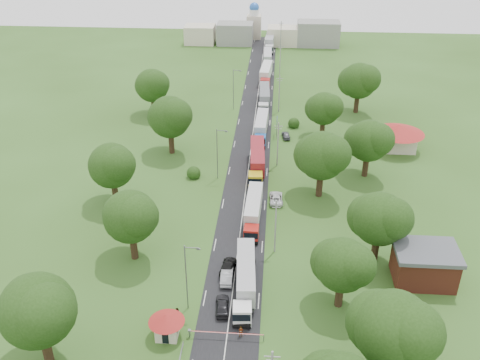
# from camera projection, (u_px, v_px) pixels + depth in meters

# --- Properties ---
(ground) EXTENTS (260.00, 260.00, 0.00)m
(ground) POSITION_uv_depth(u_px,v_px,m) (241.00, 224.00, 86.46)
(ground) COLOR #2C4B19
(ground) RESTS_ON ground
(road) EXTENTS (8.00, 200.00, 0.04)m
(road) POSITION_uv_depth(u_px,v_px,m) (249.00, 167.00, 103.88)
(road) COLOR black
(road) RESTS_ON ground
(boom_barrier) EXTENTS (9.22, 0.35, 1.18)m
(boom_barrier) POSITION_uv_depth(u_px,v_px,m) (215.00, 333.00, 64.35)
(boom_barrier) COLOR slate
(boom_barrier) RESTS_ON ground
(guard_booth) EXTENTS (4.40, 4.40, 3.45)m
(guard_booth) POSITION_uv_depth(u_px,v_px,m) (167.00, 323.00, 64.10)
(guard_booth) COLOR beige
(guard_booth) RESTS_ON ground
(info_sign) EXTENTS (0.12, 3.10, 4.10)m
(info_sign) POSITION_uv_depth(u_px,v_px,m) (277.00, 123.00, 115.14)
(info_sign) COLOR slate
(info_sign) RESTS_ON ground
(pole_1) EXTENTS (1.60, 0.24, 9.00)m
(pole_1) POSITION_uv_depth(u_px,v_px,m) (276.00, 226.00, 77.73)
(pole_1) COLOR gray
(pole_1) RESTS_ON ground
(pole_2) EXTENTS (1.60, 0.24, 9.00)m
(pole_2) POSITION_uv_depth(u_px,v_px,m) (278.00, 144.00, 102.11)
(pole_2) COLOR gray
(pole_2) RESTS_ON ground
(pole_3) EXTENTS (1.60, 0.24, 9.00)m
(pole_3) POSITION_uv_depth(u_px,v_px,m) (279.00, 93.00, 126.50)
(pole_3) COLOR gray
(pole_3) RESTS_ON ground
(pole_4) EXTENTS (1.60, 0.24, 9.00)m
(pole_4) POSITION_uv_depth(u_px,v_px,m) (280.00, 59.00, 150.88)
(pole_4) COLOR gray
(pole_4) RESTS_ON ground
(pole_5) EXTENTS (1.60, 0.24, 9.00)m
(pole_5) POSITION_uv_depth(u_px,v_px,m) (281.00, 35.00, 175.26)
(pole_5) COLOR gray
(pole_5) RESTS_ON ground
(lamp_0) EXTENTS (2.03, 0.22, 10.00)m
(lamp_0) POSITION_uv_depth(u_px,v_px,m) (187.00, 275.00, 66.69)
(lamp_0) COLOR slate
(lamp_0) RESTS_ON ground
(lamp_1) EXTENTS (2.03, 0.22, 10.00)m
(lamp_1) POSITION_uv_depth(u_px,v_px,m) (218.00, 151.00, 97.16)
(lamp_1) COLOR slate
(lamp_1) RESTS_ON ground
(lamp_2) EXTENTS (2.03, 0.22, 10.00)m
(lamp_2) POSITION_uv_depth(u_px,v_px,m) (234.00, 87.00, 127.64)
(lamp_2) COLOR slate
(lamp_2) RESTS_ON ground
(tree_1) EXTENTS (9.60, 9.60, 12.05)m
(tree_1) POSITION_uv_depth(u_px,v_px,m) (393.00, 328.00, 55.51)
(tree_1) COLOR #382616
(tree_1) RESTS_ON ground
(tree_2) EXTENTS (8.00, 8.00, 10.10)m
(tree_2) POSITION_uv_depth(u_px,v_px,m) (343.00, 264.00, 66.80)
(tree_2) COLOR #382616
(tree_2) RESTS_ON ground
(tree_3) EXTENTS (8.80, 8.80, 11.07)m
(tree_3) POSITION_uv_depth(u_px,v_px,m) (379.00, 218.00, 74.83)
(tree_3) COLOR #382616
(tree_3) RESTS_ON ground
(tree_4) EXTENTS (9.60, 9.60, 12.05)m
(tree_4) POSITION_uv_depth(u_px,v_px,m) (322.00, 155.00, 90.66)
(tree_4) COLOR #382616
(tree_4) RESTS_ON ground
(tree_5) EXTENTS (8.80, 8.80, 11.07)m
(tree_5) POSITION_uv_depth(u_px,v_px,m) (369.00, 140.00, 97.34)
(tree_5) COLOR #382616
(tree_5) RESTS_ON ground
(tree_6) EXTENTS (8.00, 8.00, 10.10)m
(tree_6) POSITION_uv_depth(u_px,v_px,m) (324.00, 108.00, 112.89)
(tree_6) COLOR #382616
(tree_6) RESTS_ON ground
(tree_7) EXTENTS (9.60, 9.60, 12.05)m
(tree_7) POSITION_uv_depth(u_px,v_px,m) (359.00, 81.00, 124.78)
(tree_7) COLOR #382616
(tree_7) RESTS_ON ground
(tree_9) EXTENTS (9.60, 9.60, 12.05)m
(tree_9) POSITION_uv_depth(u_px,v_px,m) (38.00, 309.00, 57.95)
(tree_9) COLOR #382616
(tree_9) RESTS_ON ground
(tree_10) EXTENTS (8.80, 8.80, 11.07)m
(tree_10) POSITION_uv_depth(u_px,v_px,m) (130.00, 216.00, 75.34)
(tree_10) COLOR #382616
(tree_10) RESTS_ON ground
(tree_11) EXTENTS (8.80, 8.80, 11.07)m
(tree_11) POSITION_uv_depth(u_px,v_px,m) (112.00, 165.00, 88.85)
(tree_11) COLOR #382616
(tree_11) RESTS_ON ground
(tree_12) EXTENTS (9.60, 9.60, 12.05)m
(tree_12) POSITION_uv_depth(u_px,v_px,m) (170.00, 117.00, 105.58)
(tree_12) COLOR #382616
(tree_12) RESTS_ON ground
(tree_13) EXTENTS (8.80, 8.80, 11.07)m
(tree_13) POSITION_uv_depth(u_px,v_px,m) (152.00, 85.00, 123.81)
(tree_13) COLOR #382616
(tree_13) RESTS_ON ground
(house_brick) EXTENTS (8.60, 6.60, 5.20)m
(house_brick) POSITION_uv_depth(u_px,v_px,m) (424.00, 265.00, 73.05)
(house_brick) COLOR maroon
(house_brick) RESTS_ON ground
(house_cream) EXTENTS (10.08, 10.08, 5.80)m
(house_cream) POSITION_uv_depth(u_px,v_px,m) (398.00, 133.00, 108.88)
(house_cream) COLOR beige
(house_cream) RESTS_ON ground
(distant_town) EXTENTS (52.00, 8.00, 8.00)m
(distant_town) POSITION_uv_depth(u_px,v_px,m) (267.00, 34.00, 180.51)
(distant_town) COLOR gray
(distant_town) RESTS_ON ground
(church) EXTENTS (5.00, 5.00, 12.30)m
(church) POSITION_uv_depth(u_px,v_px,m) (254.00, 23.00, 186.84)
(church) COLOR beige
(church) RESTS_ON ground
(truck_0) EXTENTS (3.17, 14.16, 3.91)m
(truck_0) POSITION_uv_depth(u_px,v_px,m) (245.00, 278.00, 71.39)
(truck_0) COLOR white
(truck_0) RESTS_ON ground
(truck_1) EXTENTS (2.65, 13.48, 3.73)m
(truck_1) POSITION_uv_depth(u_px,v_px,m) (253.00, 210.00, 86.38)
(truck_1) COLOR #A81913
(truck_1) RESTS_ON ground
(truck_2) EXTENTS (3.23, 15.24, 4.21)m
(truck_2) POSITION_uv_depth(u_px,v_px,m) (257.00, 161.00, 101.28)
(truck_2) COLOR gold
(truck_2) RESTS_ON ground
(truck_3) EXTENTS (2.73, 13.94, 3.86)m
(truck_3) POSITION_uv_depth(u_px,v_px,m) (261.00, 127.00, 115.74)
(truck_3) COLOR #1A56A0
(truck_3) RESTS_ON ground
(truck_4) EXTENTS (2.88, 14.20, 3.93)m
(truck_4) POSITION_uv_depth(u_px,v_px,m) (264.00, 97.00, 131.62)
(truck_4) COLOR silver
(truck_4) RESTS_ON ground
(truck_5) EXTENTS (3.32, 14.77, 4.08)m
(truck_5) POSITION_uv_depth(u_px,v_px,m) (266.00, 74.00, 147.30)
(truck_5) COLOR maroon
(truck_5) RESTS_ON ground
(truck_6) EXTENTS (2.48, 13.53, 3.75)m
(truck_6) POSITION_uv_depth(u_px,v_px,m) (268.00, 58.00, 160.95)
(truck_6) COLOR #276927
(truck_6) RESTS_ON ground
(truck_7) EXTENTS (3.07, 15.52, 4.29)m
(truck_7) POSITION_uv_depth(u_px,v_px,m) (270.00, 42.00, 176.36)
(truck_7) COLOR #BEBEBE
(truck_7) RESTS_ON ground
(car_lane_front) EXTENTS (2.14, 4.48, 1.48)m
(car_lane_front) POSITION_uv_depth(u_px,v_px,m) (222.00, 305.00, 68.75)
(car_lane_front) COLOR black
(car_lane_front) RESTS_ON ground
(car_lane_mid) EXTENTS (1.70, 4.60, 1.50)m
(car_lane_mid) POSITION_uv_depth(u_px,v_px,m) (227.00, 275.00, 73.97)
(car_lane_mid) COLOR #9EA0A6
(car_lane_mid) RESTS_ON ground
(car_lane_rear) EXTENTS (2.53, 5.08, 1.42)m
(car_lane_rear) POSITION_uv_depth(u_px,v_px,m) (228.00, 267.00, 75.73)
(car_lane_rear) COLOR black
(car_lane_rear) RESTS_ON ground
(car_verge_near) EXTENTS (2.42, 4.92, 1.35)m
(car_verge_near) POSITION_uv_depth(u_px,v_px,m) (276.00, 198.00, 92.32)
(car_verge_near) COLOR silver
(car_verge_near) RESTS_ON ground
(car_verge_far) EXTENTS (2.08, 4.06, 1.32)m
(car_verge_far) POSITION_uv_depth(u_px,v_px,m) (286.00, 135.00, 115.25)
(car_verge_far) COLOR #56585E
(car_verge_far) RESTS_ON ground
(pedestrian_near) EXTENTS (0.58, 0.39, 1.56)m
(pedestrian_near) POSITION_uv_depth(u_px,v_px,m) (241.00, 332.00, 64.64)
(pedestrian_near) COLOR gray
(pedestrian_near) RESTS_ON ground
(pedestrian_booth) EXTENTS (1.00, 1.00, 1.64)m
(pedestrian_booth) POSITION_uv_depth(u_px,v_px,m) (177.00, 314.00, 67.33)
(pedestrian_booth) COLOR gray
(pedestrian_booth) RESTS_ON ground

